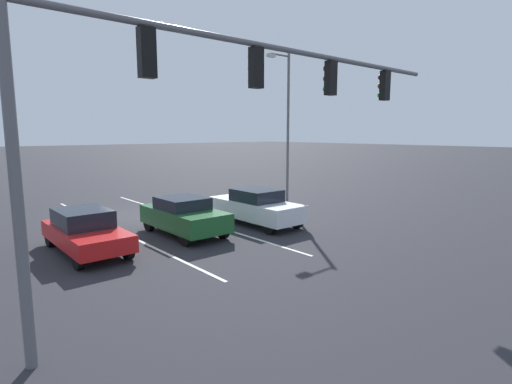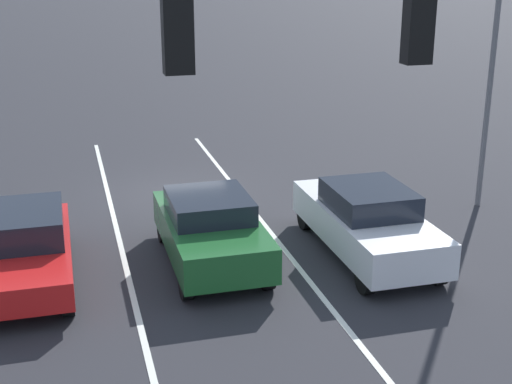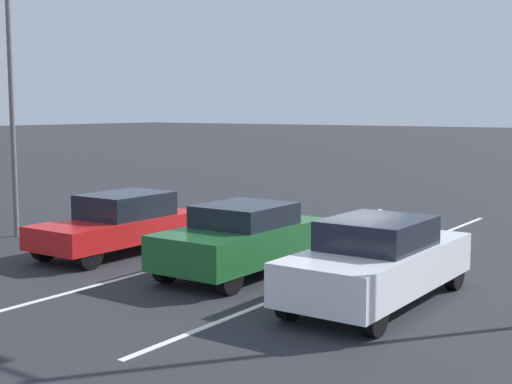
% 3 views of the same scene
% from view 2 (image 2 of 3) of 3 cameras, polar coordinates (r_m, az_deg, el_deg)
% --- Properties ---
extents(ground_plane, '(240.00, 240.00, 0.00)m').
position_cam_2_polar(ground_plane, '(19.93, -6.57, -0.17)').
color(ground_plane, '#28282D').
extents(lane_stripe_left_divider, '(0.12, 16.11, 0.01)m').
position_cam_2_polar(lane_stripe_left_divider, '(18.37, -0.08, -1.67)').
color(lane_stripe_left_divider, silver).
rests_on(lane_stripe_left_divider, ground_plane).
extents(lane_stripe_center_divider, '(0.12, 16.11, 0.01)m').
position_cam_2_polar(lane_stripe_center_divider, '(17.82, -11.15, -2.68)').
color(lane_stripe_center_divider, silver).
rests_on(lane_stripe_center_divider, ground_plane).
extents(car_red_rightlane_front, '(1.79, 4.40, 1.47)m').
position_cam_2_polar(car_red_rightlane_front, '(15.09, -18.03, -4.19)').
color(car_red_rightlane_front, red).
rests_on(car_red_rightlane_front, ground_plane).
extents(car_darkgreen_midlane_front, '(1.89, 4.13, 1.51)m').
position_cam_2_polar(car_darkgreen_midlane_front, '(15.21, -3.66, -2.96)').
color(car_darkgreen_midlane_front, '#1E5928').
rests_on(car_darkgreen_midlane_front, ground_plane).
extents(car_white_leftlane_front, '(1.84, 4.71, 1.58)m').
position_cam_2_polar(car_white_leftlane_front, '(15.81, 8.86, -2.27)').
color(car_white_leftlane_front, silver).
rests_on(car_white_leftlane_front, ground_plane).
extents(traffic_signal_gantry, '(12.88, 0.37, 6.73)m').
position_cam_2_polar(traffic_signal_gantry, '(7.72, -11.14, 8.67)').
color(traffic_signal_gantry, slate).
rests_on(traffic_signal_gantry, ground_plane).
extents(street_lamp_left_shoulder, '(1.57, 0.24, 8.22)m').
position_cam_2_polar(street_lamp_left_shoulder, '(18.77, 18.27, 12.51)').
color(street_lamp_left_shoulder, slate).
rests_on(street_lamp_left_shoulder, ground_plane).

